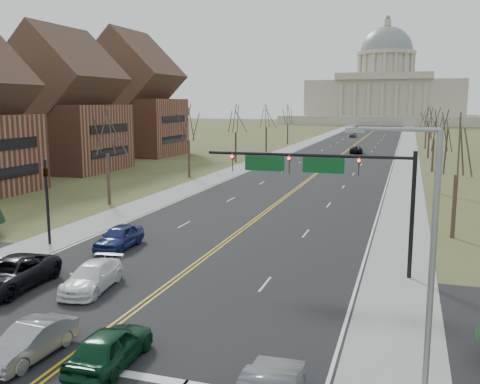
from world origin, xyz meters
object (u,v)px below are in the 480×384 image
Objects in this scene: signal_mast at (322,174)px; car_sb_inner_lead at (30,341)px; signal_left at (47,192)px; car_far_nb at (356,149)px; car_far_sb at (353,135)px; car_nb_inner_lead at (110,347)px; car_sb_outer_second at (119,237)px; street_light at (424,252)px; car_sb_outer_lead at (10,274)px; car_sb_inner_second at (92,277)px.

signal_mast is 2.90× the size of car_sb_inner_lead.
car_far_nb is (13.78, 76.21, -2.98)m from signal_left.
car_far_sb is at bearing 94.84° from signal_mast.
car_sb_outer_second is at bearing -62.78° from car_nb_inner_lead.
street_light reaches higher than car_sb_outer_lead.
car_sb_outer_second is at bearing 177.63° from signal_mast.
signal_left is 1.35× the size of car_nb_inner_lead.
street_light is (5.29, -13.50, -0.54)m from signal_mast.
signal_left reaches higher than car_sb_outer_second.
car_nb_inner_lead is 1.09× the size of car_far_sb.
car_sb_outer_second is 1.14× the size of car_far_sb.
car_far_sb is at bearing 94.22° from car_sb_inner_lead.
street_light is 24.10m from car_sb_outer_second.
car_far_nb reaches higher than car_sb_inner_lead.
signal_mast reaches higher than car_far_sb.
street_light reaches higher than signal_left.
car_sb_inner_lead is (-14.20, -1.00, -4.53)m from street_light.
street_light reaches higher than car_sb_inner_lead.
signal_mast is at bearing -113.52° from car_nb_inner_lead.
car_far_sb is (-5.02, 139.83, -0.07)m from car_nb_inner_lead.
street_light is 1.96× the size of car_sb_outer_second.
car_sb_inner_lead is 0.70× the size of car_sb_outer_lead.
car_sb_inner_lead is 0.80× the size of car_far_nb.
car_sb_outer_lead is 1.29× the size of car_sb_outer_second.
car_nb_inner_lead reaches higher than car_far_nb.
car_sb_inner_second is (7.98, -7.08, -3.00)m from signal_left.
car_sb_outer_lead reaches higher than car_far_sb.
car_sb_outer_lead is at bearing -88.25° from car_far_sb.
car_far_nb is (9.97, 84.52, -0.11)m from car_sb_outer_lead.
car_nb_inner_lead is 0.93× the size of car_sb_inner_second.
car_sb_outer_second is 125.18m from car_far_sb.
car_sb_outer_lead is 8.98m from car_sb_outer_second.
street_light is 90.43m from car_far_nb.
car_far_nb is (0.47, 90.33, -0.03)m from car_nb_inner_lead.
street_light is 18.05m from car_sb_inner_second.
car_sb_outer_second is at bearing 143.58° from street_light.
car_sb_inner_second is at bearing 109.04° from car_sb_inner_lead.
signal_left is 19.63m from car_nb_inner_lead.
car_nb_inner_lead reaches higher than car_sb_inner_lead.
car_sb_outer_lead is 134.09m from car_far_sb.
signal_left is at bearing 111.96° from car_sb_outer_lead.
car_sb_outer_lead reaches higher than car_far_nb.
street_light reaches higher than car_far_nb.
car_sb_inner_lead is at bearing 80.80° from car_far_nb.
car_sb_outer_second reaches higher than car_nb_inner_lead.
car_nb_inner_lead is at bearing -84.27° from car_far_sb.
car_far_sb is at bearing -89.73° from car_nb_inner_lead.
signal_left reaches higher than car_sb_inner_second.
signal_mast is 2.52× the size of car_sb_inner_second.
car_far_nb is at bearing -80.00° from car_far_sb.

